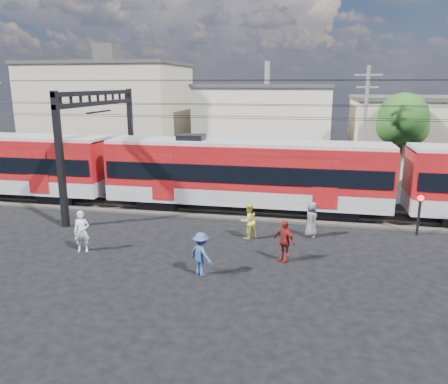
{
  "coord_description": "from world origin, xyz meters",
  "views": [
    {
      "loc": [
        2.53,
        -16.33,
        7.34
      ],
      "look_at": [
        -1.79,
        5.0,
        1.92
      ],
      "focal_mm": 35.0,
      "sensor_mm": 36.0,
      "label": 1
    }
  ],
  "objects_px": {
    "pedestrian_a": "(82,231)",
    "pedestrian_c": "(201,254)",
    "commuter_train": "(249,172)",
    "crossing_signal": "(420,207)"
  },
  "relations": [
    {
      "from": "commuter_train",
      "to": "pedestrian_c",
      "type": "relative_size",
      "value": 28.73
    },
    {
      "from": "crossing_signal",
      "to": "pedestrian_a",
      "type": "bearing_deg",
      "value": -160.89
    },
    {
      "from": "commuter_train",
      "to": "pedestrian_a",
      "type": "xyz_separation_m",
      "value": [
        -6.42,
        -7.53,
        -1.47
      ]
    },
    {
      "from": "crossing_signal",
      "to": "commuter_train",
      "type": "bearing_deg",
      "value": 165.61
    },
    {
      "from": "pedestrian_a",
      "to": "pedestrian_c",
      "type": "xyz_separation_m",
      "value": [
        5.85,
        -1.39,
        -0.06
      ]
    },
    {
      "from": "pedestrian_a",
      "to": "crossing_signal",
      "type": "height_order",
      "value": "crossing_signal"
    },
    {
      "from": "pedestrian_c",
      "to": "crossing_signal",
      "type": "bearing_deg",
      "value": -110.8
    },
    {
      "from": "crossing_signal",
      "to": "pedestrian_c",
      "type": "bearing_deg",
      "value": -144.59
    },
    {
      "from": "commuter_train",
      "to": "crossing_signal",
      "type": "height_order",
      "value": "commuter_train"
    },
    {
      "from": "pedestrian_a",
      "to": "pedestrian_c",
      "type": "height_order",
      "value": "pedestrian_a"
    }
  ]
}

